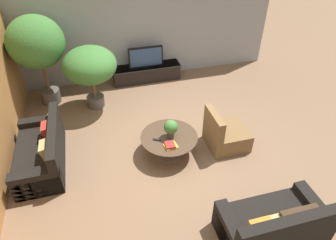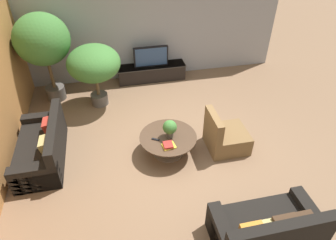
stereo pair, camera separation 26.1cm
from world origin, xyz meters
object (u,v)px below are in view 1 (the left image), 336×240
Objects in this scene: couch_by_wall at (42,152)px; potted_palm_tall at (36,44)px; potted_palm_corner at (90,66)px; potted_plant_tabletop at (171,128)px; coffee_table at (169,141)px; television at (146,57)px; armchair_wicker at (225,135)px; media_console at (146,73)px; couch_near_entry at (274,225)px.

potted_palm_tall is (0.06, 2.25, 1.26)m from couch_by_wall.
potted_palm_tall is 1.42× the size of potted_palm_corner.
potted_palm_corner is at bearing 147.16° from couch_by_wall.
potted_plant_tabletop is at bearing -47.14° from potted_palm_tall.
couch_by_wall is (-2.44, 0.35, -0.02)m from coffee_table.
armchair_wicker is at bearing -72.61° from television.
television is 0.54× the size of couch_by_wall.
media_console is 3.78m from couch_by_wall.
coffee_table is at bearing -58.28° from potted_palm_corner.
coffee_table is at bearing 81.90° from couch_by_wall.
couch_by_wall reaches higher than coffee_table.
media_console is 3.07m from coffee_table.
television is at bearing 17.39° from armchair_wicker.
television reaches higher than armchair_wicker.
television is 3.08m from potted_plant_tabletop.
armchair_wicker is (3.62, -0.44, -0.01)m from couch_by_wall.
media_console is at bearing 86.49° from coffee_table.
couch_by_wall is at bearing 171.88° from potted_plant_tabletop.
couch_by_wall is 1.14× the size of potted_palm_corner.
potted_palm_tall is at bearing -169.80° from television.
potted_palm_tall is (-2.57, -0.46, 0.84)m from television.
media_console is 3.10m from potted_plant_tabletop.
potted_plant_tabletop is at bearing -92.90° from media_console.
potted_palm_corner is 2.54m from potted_plant_tabletop.
armchair_wicker reaches higher than potted_plant_tabletop.
potted_palm_tall reaches higher than couch_by_wall.
potted_palm_corner reaches higher than media_console.
potted_palm_corner is at bearing -147.32° from media_console.
television is 0.83× the size of coffee_table.
media_console is at bearing 17.38° from armchair_wicker.
potted_palm_tall is (-2.39, 2.60, 1.25)m from coffee_table.
armchair_wicker is 1.20m from potted_plant_tabletop.
couch_near_entry reaches higher than media_console.
potted_plant_tabletop is (-0.98, 2.23, 0.35)m from couch_near_entry.
media_console is at bearing 32.68° from potted_palm_corner.
couch_by_wall reaches higher than media_console.
coffee_table is 0.72× the size of couch_near_entry.
couch_near_entry is 6.05m from potted_palm_tall.
media_console is at bearing 90.00° from television.
media_console is 1.08× the size of couch_by_wall.
couch_near_entry is at bearing -65.63° from coffee_table.
potted_palm_corner is at bearing 122.29° from potted_plant_tabletop.
potted_palm_corner reaches higher than potted_plant_tabletop.
armchair_wicker is 4.64m from potted_palm_tall.
media_console reaches higher than coffee_table.
potted_plant_tabletop reaches higher than coffee_table.
potted_palm_tall is at bearing 178.60° from couch_by_wall.
television is 1.81m from potted_palm_corner.
potted_palm_corner is at bearing -61.94° from couch_near_entry.
potted_palm_tall is at bearing 132.86° from potted_plant_tabletop.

